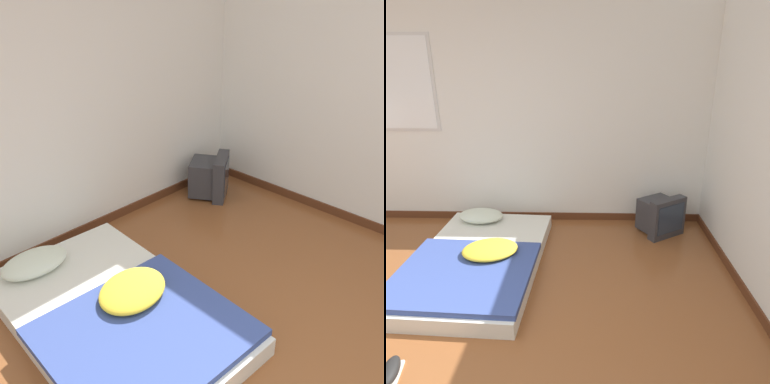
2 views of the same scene
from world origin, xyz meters
TOP-DOWN VIEW (x-y plane):
  - wall_back at (-0.02, 2.90)m, footprint 7.39×0.08m
  - mattress_bed at (-0.01, 1.69)m, footprint 1.29×2.01m
  - crt_tv at (1.94, 2.52)m, footprint 0.57×0.56m

SIDE VIEW (x-z plane):
  - mattress_bed at x=-0.01m, z-range -0.04..0.25m
  - crt_tv at x=1.94m, z-range -0.01..0.46m
  - wall_back at x=-0.02m, z-range -0.01..2.59m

